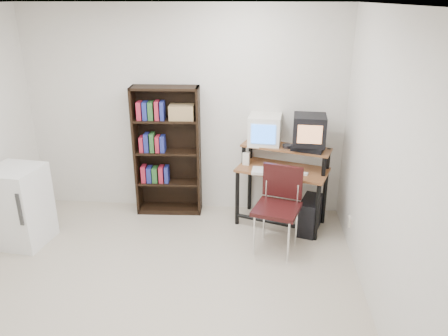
# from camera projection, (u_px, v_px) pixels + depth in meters

# --- Properties ---
(floor) EXTENTS (4.00, 4.00, 0.01)m
(floor) POSITION_uv_depth(u_px,v_px,m) (153.00, 300.00, 4.10)
(floor) COLOR beige
(floor) RESTS_ON ground
(ceiling) EXTENTS (4.00, 4.00, 0.01)m
(ceiling) POSITION_uv_depth(u_px,v_px,m) (132.00, 5.00, 3.15)
(ceiling) COLOR white
(ceiling) RESTS_ON back_wall
(back_wall) EXTENTS (4.00, 0.01, 2.60)m
(back_wall) POSITION_uv_depth(u_px,v_px,m) (184.00, 112.00, 5.48)
(back_wall) COLOR silver
(back_wall) RESTS_ON floor
(right_wall) EXTENTS (0.01, 4.00, 2.60)m
(right_wall) POSITION_uv_depth(u_px,v_px,m) (390.00, 179.00, 3.47)
(right_wall) COLOR silver
(right_wall) RESTS_ON floor
(computer_desk) EXTENTS (1.17, 0.83, 0.98)m
(computer_desk) POSITION_uv_depth(u_px,v_px,m) (283.00, 173.00, 5.26)
(computer_desk) COLOR brown
(computer_desk) RESTS_ON floor
(crt_monitor) EXTENTS (0.42, 0.42, 0.36)m
(crt_monitor) POSITION_uv_depth(u_px,v_px,m) (265.00, 130.00, 5.29)
(crt_monitor) COLOR silver
(crt_monitor) RESTS_ON computer_desk
(vcr) EXTENTS (0.42, 0.36, 0.08)m
(vcr) POSITION_uv_depth(u_px,v_px,m) (308.00, 148.00, 5.10)
(vcr) COLOR black
(vcr) RESTS_ON computer_desk
(crt_tv) EXTENTS (0.39, 0.39, 0.35)m
(crt_tv) POSITION_uv_depth(u_px,v_px,m) (309.00, 130.00, 5.03)
(crt_tv) COLOR black
(crt_tv) RESTS_ON vcr
(cd_spindle) EXTENTS (0.15, 0.15, 0.05)m
(cd_spindle) POSITION_uv_depth(u_px,v_px,m) (287.00, 147.00, 5.17)
(cd_spindle) COLOR #26262B
(cd_spindle) RESTS_ON computer_desk
(keyboard) EXTENTS (0.49, 0.25, 0.03)m
(keyboard) POSITION_uv_depth(u_px,v_px,m) (272.00, 172.00, 5.13)
(keyboard) COLOR silver
(keyboard) RESTS_ON computer_desk
(mousepad) EXTENTS (0.27, 0.25, 0.01)m
(mousepad) POSITION_uv_depth(u_px,v_px,m) (303.00, 176.00, 5.05)
(mousepad) COLOR black
(mousepad) RESTS_ON computer_desk
(mouse) EXTENTS (0.11, 0.09, 0.03)m
(mouse) POSITION_uv_depth(u_px,v_px,m) (303.00, 174.00, 5.05)
(mouse) COLOR white
(mouse) RESTS_ON mousepad
(desk_speaker) EXTENTS (0.09, 0.09, 0.17)m
(desk_speaker) POSITION_uv_depth(u_px,v_px,m) (246.00, 159.00, 5.33)
(desk_speaker) COLOR silver
(desk_speaker) RESTS_ON computer_desk
(pc_tower) EXTENTS (0.33, 0.49, 0.42)m
(pc_tower) POSITION_uv_depth(u_px,v_px,m) (310.00, 215.00, 5.24)
(pc_tower) COLOR black
(pc_tower) RESTS_ON floor
(school_chair) EXTENTS (0.58, 0.58, 0.94)m
(school_chair) POSITION_uv_depth(u_px,v_px,m) (279.00, 200.00, 4.78)
(school_chair) COLOR black
(school_chair) RESTS_ON floor
(bookshelf) EXTENTS (0.84, 0.31, 1.65)m
(bookshelf) POSITION_uv_depth(u_px,v_px,m) (168.00, 149.00, 5.52)
(bookshelf) COLOR black
(bookshelf) RESTS_ON floor
(mini_fridge) EXTENTS (0.60, 0.61, 0.91)m
(mini_fridge) POSITION_uv_depth(u_px,v_px,m) (20.00, 206.00, 4.91)
(mini_fridge) COLOR white
(mini_fridge) RESTS_ON floor
(wall_outlet) EXTENTS (0.02, 0.08, 0.12)m
(wall_outlet) POSITION_uv_depth(u_px,v_px,m) (349.00, 221.00, 4.90)
(wall_outlet) COLOR beige
(wall_outlet) RESTS_ON right_wall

